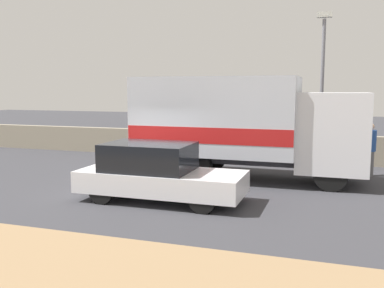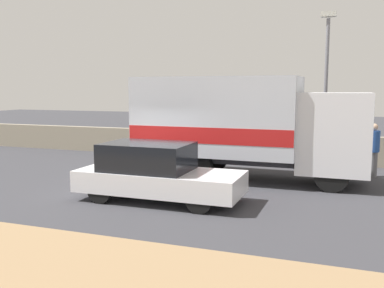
{
  "view_description": "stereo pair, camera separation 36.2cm",
  "coord_description": "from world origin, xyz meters",
  "px_view_note": "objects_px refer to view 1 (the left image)",
  "views": [
    {
      "loc": [
        5.2,
        -10.97,
        3.05
      ],
      "look_at": [
        1.12,
        1.37,
        1.37
      ],
      "focal_mm": 40.0,
      "sensor_mm": 36.0,
      "label": 1
    },
    {
      "loc": [
        5.54,
        -10.85,
        3.05
      ],
      "look_at": [
        1.12,
        1.37,
        1.37
      ],
      "focal_mm": 40.0,
      "sensor_mm": 36.0,
      "label": 2
    }
  ],
  "objects_px": {
    "street_lamp": "(322,77)",
    "box_truck": "(238,123)",
    "pedestrian": "(370,149)",
    "car_hatchback": "(157,173)"
  },
  "relations": [
    {
      "from": "street_lamp",
      "to": "pedestrian",
      "type": "xyz_separation_m",
      "value": [
        1.73,
        -1.71,
        -2.56
      ]
    },
    {
      "from": "box_truck",
      "to": "car_hatchback",
      "type": "height_order",
      "value": "box_truck"
    },
    {
      "from": "box_truck",
      "to": "car_hatchback",
      "type": "bearing_deg",
      "value": -112.79
    },
    {
      "from": "street_lamp",
      "to": "box_truck",
      "type": "relative_size",
      "value": 0.79
    },
    {
      "from": "street_lamp",
      "to": "box_truck",
      "type": "height_order",
      "value": "street_lamp"
    },
    {
      "from": "box_truck",
      "to": "pedestrian",
      "type": "height_order",
      "value": "box_truck"
    },
    {
      "from": "street_lamp",
      "to": "car_hatchback",
      "type": "distance_m",
      "value": 8.65
    },
    {
      "from": "street_lamp",
      "to": "pedestrian",
      "type": "distance_m",
      "value": 3.53
    },
    {
      "from": "street_lamp",
      "to": "car_hatchback",
      "type": "relative_size",
      "value": 1.32
    },
    {
      "from": "box_truck",
      "to": "pedestrian",
      "type": "xyz_separation_m",
      "value": [
        4.28,
        1.89,
        -0.92
      ]
    }
  ]
}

